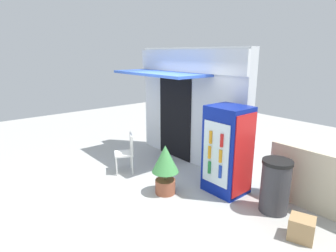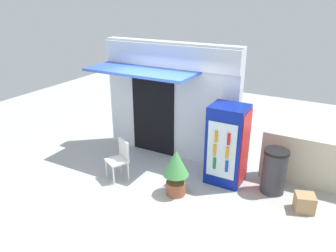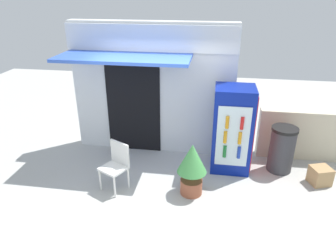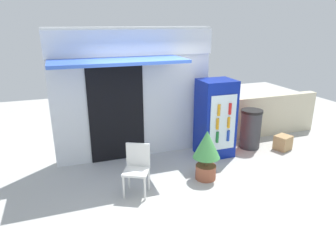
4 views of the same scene
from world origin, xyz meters
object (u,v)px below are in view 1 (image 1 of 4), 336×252
object	(u,v)px
trash_bin	(275,186)
cardboard_box	(302,228)
potted_plant_near_shop	(165,165)
drink_cooler	(228,150)
plastic_chair	(127,150)

from	to	relation	value
trash_bin	cardboard_box	bearing A→B (deg)	-29.54
potted_plant_near_shop	cardboard_box	xyz separation A→B (m)	(2.37, 0.66, -0.41)
drink_cooler	cardboard_box	xyz separation A→B (m)	(1.67, -0.31, -0.69)
drink_cooler	cardboard_box	size ratio (longest dim) A/B	4.92
plastic_chair	potted_plant_near_shop	bearing A→B (deg)	0.93
drink_cooler	trash_bin	distance (m)	1.07
trash_bin	cardboard_box	world-z (taller)	trash_bin
plastic_chair	potted_plant_near_shop	size ratio (longest dim) A/B	0.91
drink_cooler	trash_bin	xyz separation A→B (m)	(0.99, 0.07, -0.39)
potted_plant_near_shop	cardboard_box	bearing A→B (deg)	15.69
plastic_chair	trash_bin	bearing A→B (deg)	19.29
drink_cooler	cardboard_box	world-z (taller)	drink_cooler
potted_plant_near_shop	cardboard_box	distance (m)	2.49
cardboard_box	drink_cooler	bearing A→B (deg)	169.46
plastic_chair	cardboard_box	bearing A→B (deg)	10.45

